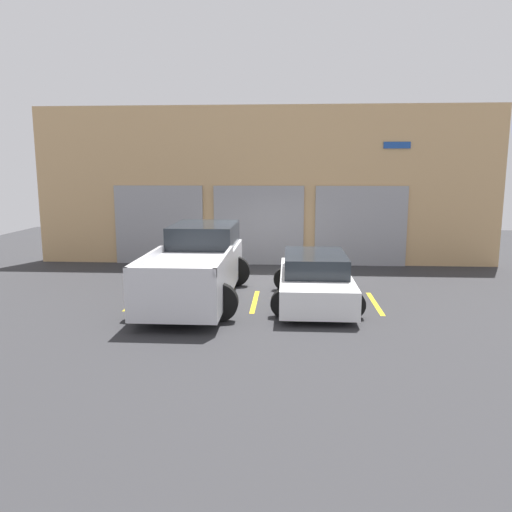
{
  "coord_description": "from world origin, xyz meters",
  "views": [
    {
      "loc": [
        0.82,
        -14.51,
        3.34
      ],
      "look_at": [
        0.0,
        -1.64,
        1.1
      ],
      "focal_mm": 35.0,
      "sensor_mm": 36.0,
      "label": 1
    }
  ],
  "objects": [
    {
      "name": "parking_stripe_centre",
      "position": [
        3.05,
        -2.14,
        0.0
      ],
      "size": [
        0.12,
        2.2,
        0.01
      ],
      "primitive_type": "cube",
      "color": "gold",
      "rests_on": "ground"
    },
    {
      "name": "sedan_white",
      "position": [
        1.52,
        -2.11,
        0.59
      ],
      "size": [
        2.16,
        4.2,
        1.25
      ],
      "color": "white",
      "rests_on": "ground"
    },
    {
      "name": "pickup_truck",
      "position": [
        -1.52,
        -1.86,
        0.87
      ],
      "size": [
        2.54,
        5.54,
        1.83
      ],
      "color": "silver",
      "rests_on": "ground"
    },
    {
      "name": "shophouse_building",
      "position": [
        -0.01,
        3.29,
        2.71
      ],
      "size": [
        16.3,
        0.68,
        5.52
      ],
      "color": "tan",
      "rests_on": "ground"
    },
    {
      "name": "parking_stripe_far_left",
      "position": [
        -3.05,
        -2.14,
        0.0
      ],
      "size": [
        0.12,
        2.2,
        0.01
      ],
      "primitive_type": "cube",
      "color": "gold",
      "rests_on": "ground"
    },
    {
      "name": "ground_plane",
      "position": [
        0.0,
        0.0,
        0.0
      ],
      "size": [
        28.0,
        28.0,
        0.0
      ],
      "primitive_type": "plane",
      "color": "#2D2D30"
    },
    {
      "name": "parking_stripe_left",
      "position": [
        0.0,
        -2.14,
        0.0
      ],
      "size": [
        0.12,
        2.2,
        0.01
      ],
      "primitive_type": "cube",
      "color": "gold",
      "rests_on": "ground"
    }
  ]
}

